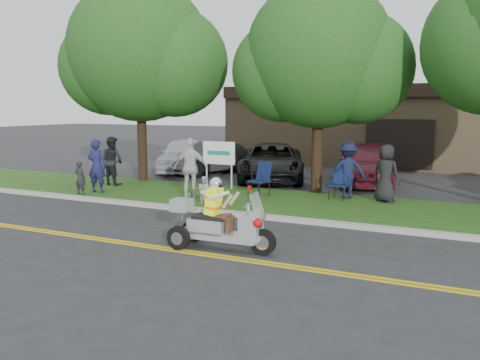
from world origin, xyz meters
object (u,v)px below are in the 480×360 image
at_px(lawn_chair_a, 261,177).
at_px(parked_car_far_left, 183,155).
at_px(trike_scooter, 218,225).
at_px(spectator_adult_right, 191,168).
at_px(spectator_adult_left, 97,166).
at_px(parked_car_left, 209,158).
at_px(parked_car_right, 366,165).
at_px(spectator_adult_mid, 112,161).
at_px(lawn_chair_b, 341,180).
at_px(parked_car_mid, 272,162).

xyz_separation_m(lawn_chair_a, parked_car_far_left, (-5.93, 4.73, 0.06)).
height_order(trike_scooter, spectator_adult_right, spectator_adult_right).
bearing_deg(spectator_adult_left, parked_car_left, -107.39).
distance_m(spectator_adult_left, parked_car_right, 10.14).
xyz_separation_m(spectator_adult_mid, parked_car_right, (8.19, 5.21, -0.27)).
height_order(trike_scooter, parked_car_right, trike_scooter).
bearing_deg(lawn_chair_a, spectator_adult_left, -140.52).
bearing_deg(parked_car_left, trike_scooter, -40.59).
xyz_separation_m(spectator_adult_left, spectator_adult_mid, (-0.63, 1.54, -0.01)).
bearing_deg(trike_scooter, lawn_chair_a, 102.25).
relative_size(lawn_chair_a, lawn_chair_b, 1.05).
bearing_deg(lawn_chair_b, trike_scooter, -91.74).
bearing_deg(lawn_chair_a, parked_car_far_left, 161.46).
bearing_deg(lawn_chair_b, spectator_adult_mid, -167.90).
height_order(parked_car_far_left, parked_car_left, parked_car_far_left).
bearing_deg(lawn_chair_b, spectator_adult_right, -150.94).
bearing_deg(parked_car_mid, spectator_adult_left, -144.73).
relative_size(trike_scooter, spectator_adult_left, 1.31).
bearing_deg(lawn_chair_a, spectator_adult_right, -125.14).
bearing_deg(parked_car_mid, spectator_adult_mid, -157.43).
bearing_deg(parked_car_far_left, lawn_chair_a, -59.95).
bearing_deg(spectator_adult_right, parked_car_right, -136.79).
bearing_deg(spectator_adult_mid, spectator_adult_left, 119.09).
xyz_separation_m(lawn_chair_a, lawn_chair_b, (2.48, 0.50, -0.03)).
bearing_deg(parked_car_right, trike_scooter, -106.69).
xyz_separation_m(lawn_chair_b, parked_car_mid, (-3.75, 3.50, 0.05)).
height_order(lawn_chair_a, lawn_chair_b, lawn_chair_a).
relative_size(spectator_adult_right, parked_car_left, 0.44).
bearing_deg(trike_scooter, parked_car_right, 83.32).
xyz_separation_m(spectator_adult_left, parked_car_mid, (3.94, 5.84, -0.26)).
distance_m(parked_car_left, parked_car_mid, 3.37).
bearing_deg(spectator_adult_mid, parked_car_right, -140.76).
distance_m(lawn_chair_a, parked_car_far_left, 7.59).
distance_m(trike_scooter, lawn_chair_b, 6.45).
bearing_deg(lawn_chair_a, parked_car_left, 154.37).
distance_m(spectator_adult_mid, parked_car_far_left, 5.05).
bearing_deg(spectator_adult_mid, spectator_adult_right, 172.73).
height_order(trike_scooter, lawn_chair_b, trike_scooter).
height_order(spectator_adult_left, parked_car_mid, spectator_adult_left).
distance_m(lawn_chair_a, spectator_adult_mid, 5.87).
relative_size(lawn_chair_b, parked_car_mid, 0.20).
relative_size(spectator_adult_left, parked_car_mid, 0.33).
bearing_deg(lawn_chair_b, parked_car_right, 98.34).
xyz_separation_m(spectator_adult_mid, spectator_adult_right, (3.98, -0.99, 0.06)).
xyz_separation_m(spectator_adult_mid, parked_car_mid, (4.57, 4.31, -0.25)).
distance_m(lawn_chair_b, spectator_adult_mid, 8.37).
height_order(lawn_chair_a, spectator_adult_left, spectator_adult_left).
height_order(lawn_chair_b, parked_car_left, parked_car_left).
bearing_deg(trike_scooter, spectator_adult_left, 146.71).
bearing_deg(parked_car_mid, spectator_adult_right, -117.09).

